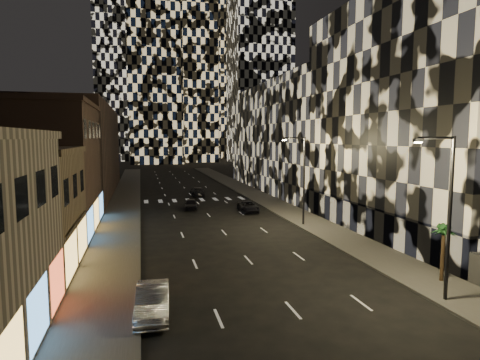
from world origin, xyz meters
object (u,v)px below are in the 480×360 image
car_silver_parked (153,301)px  car_dark_midlane (191,204)px  car_dark_oncoming (197,192)px  streetlight_far (302,174)px  palm_tree (444,234)px  streetlight_near (446,207)px  car_dark_rightlane (248,207)px

car_silver_parked → car_dark_midlane: car_silver_parked is taller
car_dark_oncoming → streetlight_far: bearing=107.6°
car_silver_parked → palm_tree: bearing=4.8°
car_silver_parked → car_dark_midlane: size_ratio=1.19×
streetlight_far → car_dark_oncoming: size_ratio=1.89×
streetlight_far → palm_tree: streetlight_far is taller
car_dark_midlane → car_dark_oncoming: size_ratio=0.82×
streetlight_near → streetlight_far: bearing=90.0°
car_silver_parked → car_dark_rightlane: (12.27, 26.69, -0.13)m
streetlight_near → car_dark_midlane: streetlight_near is taller
streetlight_near → car_dark_midlane: size_ratio=2.30×
palm_tree → streetlight_far: bearing=97.0°
streetlight_far → car_dark_midlane: (-9.89, 12.27, -4.69)m
streetlight_near → car_dark_rightlane: (-3.28, 28.81, -4.71)m
streetlight_near → streetlight_far: (0.00, 20.00, 0.00)m
streetlight_far → car_silver_parked: streetlight_far is taller
streetlight_near → car_silver_parked: size_ratio=1.92×
car_silver_parked → car_dark_oncoming: 42.58m
car_dark_oncoming → palm_tree: palm_tree is taller
car_dark_rightlane → streetlight_near: bearing=-80.0°
streetlight_near → streetlight_far: same height
streetlight_near → car_dark_midlane: bearing=107.0°
palm_tree → streetlight_near: bearing=-130.4°
car_dark_midlane → car_dark_oncoming: (2.45, 11.65, 0.02)m
car_dark_oncoming → car_dark_rightlane: car_dark_oncoming is taller
car_dark_midlane → palm_tree: 32.18m
car_dark_midlane → car_dark_oncoming: bearing=85.2°
streetlight_near → car_dark_oncoming: streetlight_near is taller
car_dark_midlane → palm_tree: size_ratio=1.09×
car_dark_midlane → car_silver_parked: bearing=-93.6°
streetlight_far → car_dark_oncoming: streetlight_far is taller
streetlight_far → car_dark_rightlane: size_ratio=1.94×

